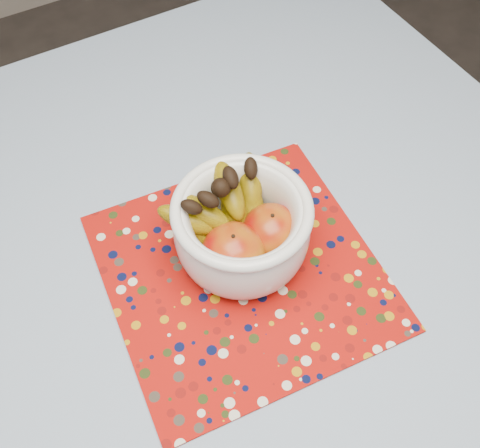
# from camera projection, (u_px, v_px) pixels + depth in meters

# --- Properties ---
(table) EXTENTS (1.20, 1.20, 0.75)m
(table) POSITION_uv_depth(u_px,v_px,m) (207.00, 362.00, 0.81)
(table) COLOR olive
(table) RESTS_ON ground
(tablecloth) EXTENTS (1.32, 1.32, 0.01)m
(tablecloth) POSITION_uv_depth(u_px,v_px,m) (204.00, 339.00, 0.74)
(tablecloth) COLOR #637CA5
(tablecloth) RESTS_ON table
(placemat) EXTENTS (0.40, 0.40, 0.00)m
(placemat) POSITION_uv_depth(u_px,v_px,m) (242.00, 271.00, 0.79)
(placemat) COLOR #9C0D08
(placemat) RESTS_ON tablecloth
(fruit_bowl) EXTENTS (0.22, 0.20, 0.14)m
(fruit_bowl) POSITION_uv_depth(u_px,v_px,m) (235.00, 224.00, 0.75)
(fruit_bowl) COLOR white
(fruit_bowl) RESTS_ON placemat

